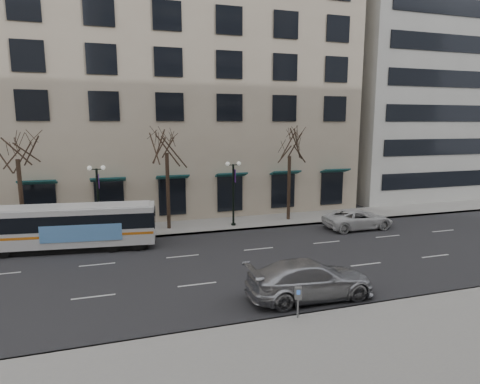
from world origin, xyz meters
name	(u,v)px	position (x,y,z in m)	size (l,w,h in m)	color
ground	(189,269)	(0.00, 0.00, 0.00)	(160.00, 160.00, 0.00)	black
sidewalk_far	(231,224)	(5.00, 9.00, 0.07)	(80.00, 4.00, 0.15)	gray
building_hotel	(129,84)	(-2.00, 21.00, 12.00)	(40.00, 20.00, 24.00)	tan
building_office	(416,45)	(32.00, 21.00, 17.50)	(25.00, 20.00, 35.00)	#999993
tree_far_left	(16,145)	(-10.00, 8.80, 6.70)	(3.60, 3.60, 8.34)	black
tree_far_mid	(166,140)	(0.00, 8.80, 6.91)	(3.60, 3.60, 8.55)	black
tree_far_right	(290,144)	(10.00, 8.80, 6.42)	(3.60, 3.60, 8.06)	black
lamp_post_left	(98,197)	(-4.99, 8.20, 2.94)	(1.22, 0.45, 5.21)	black
lamp_post_right	(233,190)	(5.01, 8.20, 2.94)	(1.22, 0.45, 5.21)	black
city_bus	(71,226)	(-6.62, 5.79, 1.59)	(10.93, 3.58, 2.91)	silver
silver_car	(310,279)	(4.80, -5.35, 0.89)	(2.48, 6.11, 1.77)	#AEB0B6
white_pickup	(358,219)	(14.19, 4.90, 0.76)	(2.51, 5.44, 1.51)	silver
pay_station	(298,296)	(3.26, -7.30, 1.12)	(0.33, 0.27, 1.33)	slate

